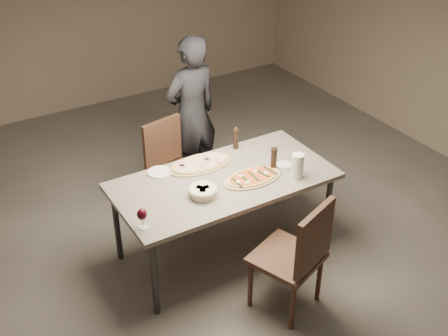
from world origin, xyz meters
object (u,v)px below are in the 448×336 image
zucchini_pizza (253,177)px  diner (192,114)px  bread_basket (203,191)px  pepper_mill_left (236,138)px  chair_near (298,253)px  chair_far (170,163)px  dining_table (224,184)px  ham_pizza (200,164)px  carafe (297,166)px

zucchini_pizza → diner: 1.25m
bread_basket → pepper_mill_left: 0.80m
chair_near → chair_far: (-0.21, 1.68, -0.04)m
dining_table → diner: (0.30, 1.12, 0.10)m
ham_pizza → carafe: 0.82m
chair_far → ham_pizza: bearing=81.6°
bread_basket → carafe: bearing=-11.0°
zucchini_pizza → ham_pizza: zucchini_pizza is taller
dining_table → carafe: size_ratio=8.44×
ham_pizza → diner: diner is taller
dining_table → ham_pizza: ham_pizza is taller
ham_pizza → pepper_mill_left: 0.44m
zucchini_pizza → diner: bearing=101.1°
bread_basket → chair_far: chair_far is taller
zucchini_pizza → ham_pizza: (-0.26, 0.41, -0.00)m
chair_near → chair_far: bearing=76.4°
pepper_mill_left → carafe: (0.17, -0.67, 0.01)m
pepper_mill_left → chair_far: size_ratio=0.22×
chair_far → carafe: bearing=107.8°
dining_table → pepper_mill_left: pepper_mill_left is taller
bread_basket → dining_table: bearing=26.2°
dining_table → diner: 1.16m
zucchini_pizza → chair_far: size_ratio=0.56×
dining_table → chair_far: bearing=96.9°
ham_pizza → diner: (0.37, 0.84, 0.03)m
bread_basket → chair_far: size_ratio=0.25×
carafe → chair_far: carafe is taller
pepper_mill_left → chair_far: (-0.45, 0.43, -0.33)m
ham_pizza → pepper_mill_left: (0.42, 0.10, 0.08)m
pepper_mill_left → chair_far: bearing=136.1°
zucchini_pizza → pepper_mill_left: (0.15, 0.51, 0.08)m
bread_basket → carafe: size_ratio=1.06×
ham_pizza → carafe: (0.59, -0.57, 0.09)m
zucchini_pizza → carafe: bearing=-10.4°
zucchini_pizza → ham_pizza: bearing=138.7°
pepper_mill_left → carafe: 0.69m
carafe → chair_far: size_ratio=0.23×
chair_near → chair_far: chair_near is taller
bread_basket → pepper_mill_left: pepper_mill_left is taller
ham_pizza → bread_basket: 0.46m
dining_table → ham_pizza: bearing=103.7°
pepper_mill_left → diner: (-0.05, 0.74, -0.06)m
diner → pepper_mill_left: bearing=86.7°
carafe → chair_near: size_ratio=0.22×
dining_table → pepper_mill_left: size_ratio=8.80×
ham_pizza → bread_basket: size_ratio=2.49×
bread_basket → chair_near: chair_near is taller
zucchini_pizza → ham_pizza: 0.48m
dining_table → chair_near: size_ratio=1.84×
chair_far → diner: (0.40, 0.31, 0.28)m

